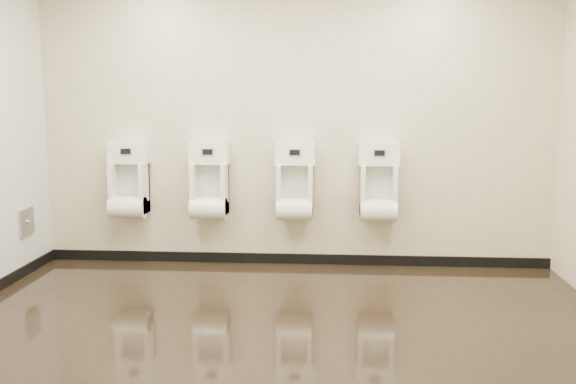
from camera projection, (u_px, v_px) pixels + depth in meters
name	position (u px, v px, depth m)	size (l,w,h in m)	color
ground	(280.00, 325.00, 4.71)	(5.00, 3.50, 0.00)	black
back_wall	(295.00, 123.00, 6.22)	(5.00, 0.02, 2.80)	beige
front_wall	(246.00, 161.00, 2.77)	(5.00, 0.02, 2.80)	beige
skirting_back	(294.00, 259.00, 6.42)	(5.00, 0.02, 0.10)	black
access_panel	(26.00, 222.00, 5.99)	(0.04, 0.25, 0.25)	#9E9EA3
urinal_0	(129.00, 185.00, 6.30)	(0.40, 0.30, 0.74)	white
urinal_1	(209.00, 186.00, 6.25)	(0.40, 0.30, 0.74)	white
urinal_2	(295.00, 187.00, 6.19)	(0.40, 0.30, 0.74)	white
urinal_3	(378.00, 188.00, 6.13)	(0.40, 0.30, 0.74)	white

